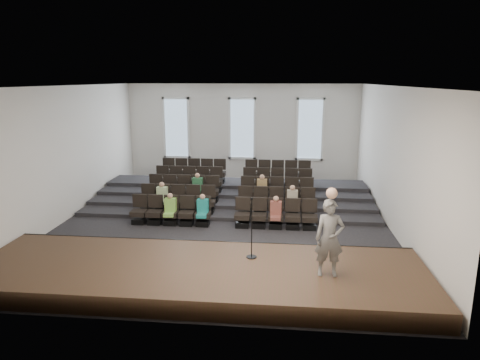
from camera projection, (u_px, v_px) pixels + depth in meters
name	position (u px, v px, depth m)	size (l,w,h in m)	color
ground	(225.00, 221.00, 16.17)	(14.00, 14.00, 0.00)	black
ceiling	(224.00, 85.00, 15.01)	(12.00, 14.00, 0.02)	white
wall_back	(242.00, 132.00, 22.39)	(12.00, 0.04, 5.00)	silver
wall_front	(178.00, 216.00, 8.80)	(12.00, 0.04, 5.00)	silver
wall_left	(67.00, 153.00, 16.17)	(0.04, 14.00, 5.00)	silver
wall_right	(394.00, 159.00, 15.01)	(0.04, 14.00, 5.00)	silver
stage	(199.00, 275.00, 11.18)	(11.80, 3.60, 0.50)	#3D261A
stage_lip	(210.00, 249.00, 12.89)	(11.80, 0.06, 0.52)	black
risers	(234.00, 194.00, 19.20)	(11.80, 4.80, 0.60)	black
seating_rows	(230.00, 193.00, 17.51)	(6.80, 4.70, 1.67)	black
windows	(242.00, 129.00, 22.28)	(8.44, 0.10, 3.24)	white
audience	(223.00, 198.00, 16.29)	(5.45, 2.64, 1.10)	#83C34E
speaker	(329.00, 238.00, 10.39)	(0.70, 0.46, 1.93)	#5F5D5A
mic_stand	(252.00, 240.00, 11.54)	(0.29, 0.29, 1.71)	black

